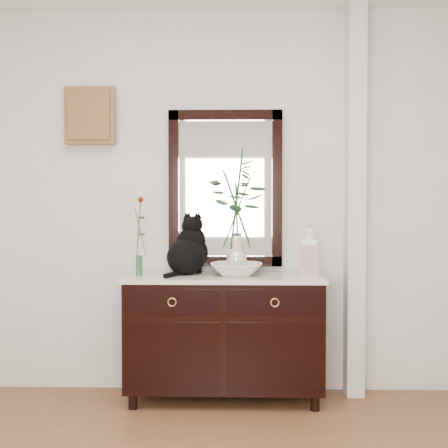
{
  "coord_description": "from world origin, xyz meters",
  "views": [
    {
      "loc": [
        0.21,
        -2.44,
        1.34
      ],
      "look_at": [
        0.1,
        1.63,
        1.2
      ],
      "focal_mm": 50.0,
      "sensor_mm": 36.0,
      "label": 1
    }
  ],
  "objects_px": {
    "cat": "(186,245)",
    "lotus_bowl": "(237,269)",
    "sideboard": "(224,331)",
    "ginger_jar": "(310,251)"
  },
  "relations": [
    {
      "from": "sideboard",
      "to": "lotus_bowl",
      "type": "xyz_separation_m",
      "value": [
        0.08,
        -0.0,
        0.42
      ]
    },
    {
      "from": "ginger_jar",
      "to": "lotus_bowl",
      "type": "bearing_deg",
      "value": 179.17
    },
    {
      "from": "cat",
      "to": "ginger_jar",
      "type": "xyz_separation_m",
      "value": [
        0.83,
        -0.06,
        -0.03
      ]
    },
    {
      "from": "sideboard",
      "to": "lotus_bowl",
      "type": "bearing_deg",
      "value": -0.7
    },
    {
      "from": "sideboard",
      "to": "cat",
      "type": "xyz_separation_m",
      "value": [
        -0.26,
        0.05,
        0.58
      ]
    },
    {
      "from": "sideboard",
      "to": "ginger_jar",
      "type": "height_order",
      "value": "ginger_jar"
    },
    {
      "from": "cat",
      "to": "lotus_bowl",
      "type": "height_order",
      "value": "cat"
    },
    {
      "from": "sideboard",
      "to": "lotus_bowl",
      "type": "distance_m",
      "value": 0.43
    },
    {
      "from": "cat",
      "to": "ginger_jar",
      "type": "distance_m",
      "value": 0.83
    },
    {
      "from": "cat",
      "to": "lotus_bowl",
      "type": "distance_m",
      "value": 0.38
    }
  ]
}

